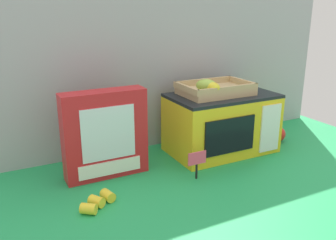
% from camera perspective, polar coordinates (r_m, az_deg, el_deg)
% --- Properties ---
extents(ground_plane, '(1.70, 1.70, 0.00)m').
position_cam_1_polar(ground_plane, '(1.44, 3.17, -6.03)').
color(ground_plane, '#219E54').
rests_on(ground_plane, ground).
extents(display_back_panel, '(1.61, 0.03, 0.73)m').
position_cam_1_polar(display_back_panel, '(1.52, -0.61, 9.57)').
color(display_back_panel, '#A0A3A8').
rests_on(display_back_panel, ground).
extents(toy_microwave, '(0.42, 0.26, 0.24)m').
position_cam_1_polar(toy_microwave, '(1.49, 8.40, -0.47)').
color(toy_microwave, yellow).
rests_on(toy_microwave, ground).
extents(food_groups_crate, '(0.27, 0.19, 0.07)m').
position_cam_1_polar(food_groups_crate, '(1.44, 7.29, 4.76)').
color(food_groups_crate, tan).
rests_on(food_groups_crate, toy_microwave).
extents(cookie_set_box, '(0.29, 0.08, 0.31)m').
position_cam_1_polar(cookie_set_box, '(1.27, -9.85, -2.25)').
color(cookie_set_box, red).
rests_on(cookie_set_box, ground).
extents(price_sign, '(0.07, 0.01, 0.10)m').
position_cam_1_polar(price_sign, '(1.26, 4.57, -6.43)').
color(price_sign, black).
rests_on(price_sign, ground).
extents(loose_toy_banana, '(0.12, 0.10, 0.03)m').
position_cam_1_polar(loose_toy_banana, '(1.13, -10.95, -12.48)').
color(loose_toy_banana, yellow).
rests_on(loose_toy_banana, ground).
extents(loose_toy_apple, '(0.07, 0.07, 0.07)m').
position_cam_1_polar(loose_toy_apple, '(1.68, 16.86, -2.12)').
color(loose_toy_apple, red).
rests_on(loose_toy_apple, ground).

